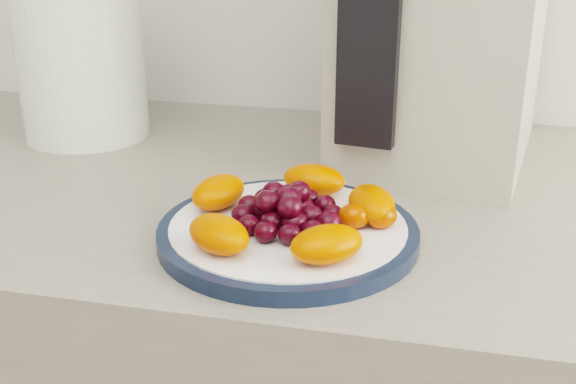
# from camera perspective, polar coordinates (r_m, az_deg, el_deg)

# --- Properties ---
(plate_rim) EXTENTS (0.25, 0.25, 0.01)m
(plate_rim) POSITION_cam_1_polar(r_m,az_deg,el_deg) (0.68, -0.00, -3.30)
(plate_rim) COLOR #101C32
(plate_rim) RESTS_ON counter
(plate_face) EXTENTS (0.22, 0.22, 0.02)m
(plate_face) POSITION_cam_1_polar(r_m,az_deg,el_deg) (0.68, -0.00, -3.22)
(plate_face) COLOR white
(plate_face) RESTS_ON counter
(canister) EXTENTS (0.18, 0.18, 0.20)m
(canister) POSITION_cam_1_polar(r_m,az_deg,el_deg) (1.01, -16.01, 9.78)
(canister) COLOR #527428
(canister) RESTS_ON counter
(appliance_body) EXTENTS (0.25, 0.32, 0.37)m
(appliance_body) POSITION_cam_1_polar(r_m,az_deg,el_deg) (0.90, 12.54, 14.23)
(appliance_body) COLOR #B0AC9A
(appliance_body) RESTS_ON counter
(appliance_panel) EXTENTS (0.07, 0.03, 0.28)m
(appliance_panel) POSITION_cam_1_polar(r_m,az_deg,el_deg) (0.76, 6.51, 13.64)
(appliance_panel) COLOR black
(appliance_panel) RESTS_ON appliance_body
(fruit_plate) EXTENTS (0.21, 0.21, 0.04)m
(fruit_plate) POSITION_cam_1_polar(r_m,az_deg,el_deg) (0.68, 0.37, -1.40)
(fruit_plate) COLOR #DF3D00
(fruit_plate) RESTS_ON plate_face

